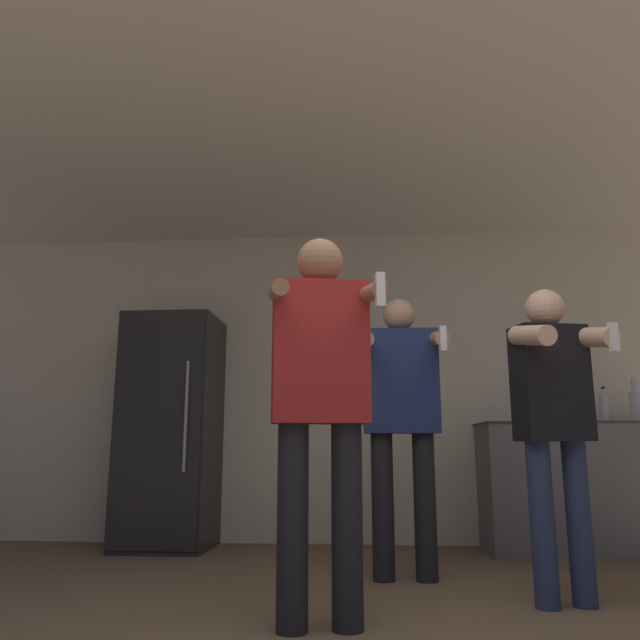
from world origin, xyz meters
The scene contains 10 objects.
wall_back centered at (0.00, 3.32, 1.27)m, with size 7.00×0.06×2.55m.
ceiling_slab centered at (0.00, 1.65, 2.57)m, with size 7.00×3.81×0.05m.
refrigerator centered at (-1.52, 2.96, 0.88)m, with size 0.68×0.70×1.77m.
counter centered at (1.52, 2.98, 0.46)m, with size 1.36×0.65×0.93m.
bottle_amber_bourbon centered at (1.75, 2.91, 1.04)m, with size 0.07×0.07×0.26m.
bottle_brown_liquor centered at (1.59, 2.91, 1.02)m, with size 0.07×0.07×0.26m.
bottle_clear_vodka centered at (1.98, 2.91, 1.06)m, with size 0.09×0.09×0.33m.
person_woman_foreground centered at (-0.20, 0.90, 0.99)m, with size 0.54×0.54×1.70m.
person_man_side centered at (0.94, 1.37, 0.93)m, with size 0.49×0.49×1.55m.
person_spectator_back centered at (0.21, 1.93, 0.98)m, with size 0.52×0.47×1.65m.
Camera 1 is at (0.01, -1.86, 0.74)m, focal length 35.00 mm.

